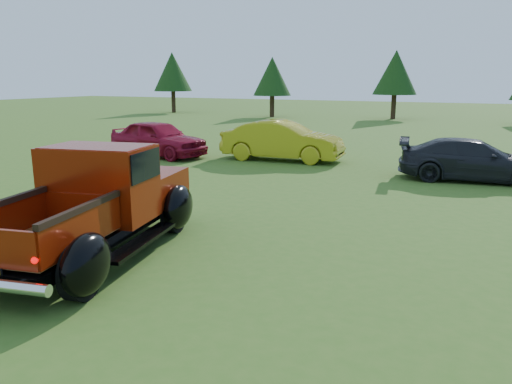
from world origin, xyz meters
name	(u,v)px	position (x,y,z in m)	size (l,w,h in m)	color
ground	(229,251)	(0.00, 0.00, 0.00)	(120.00, 120.00, 0.00)	#39631C
tree_far_west	(172,72)	(-22.00, 30.00, 3.52)	(3.33, 3.33, 5.20)	#332114
tree_west	(272,76)	(-12.00, 29.00, 3.11)	(2.94, 2.94, 4.60)	#332114
tree_mid_left	(396,73)	(-3.00, 31.00, 3.38)	(3.20, 3.20, 5.00)	#332114
pickup_truck	(101,200)	(-2.10, -0.80, 0.88)	(3.14, 5.24, 1.85)	black
show_car_red	(158,138)	(-7.75, 8.47, 0.70)	(1.65, 4.10, 1.40)	maroon
show_car_yellow	(282,141)	(-3.03, 9.67, 0.73)	(1.55, 4.43, 1.46)	#ACA017
show_car_grey	(473,160)	(3.50, 8.65, 0.61)	(1.72, 4.23, 1.23)	black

